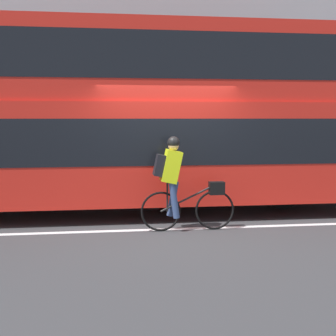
# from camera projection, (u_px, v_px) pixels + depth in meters

# --- Properties ---
(ground_plane) EXTENTS (80.00, 80.00, 0.00)m
(ground_plane) POSITION_uv_depth(u_px,v_px,m) (170.00, 228.00, 8.22)
(ground_plane) COLOR #38383A
(road_center_line) EXTENTS (50.00, 0.14, 0.01)m
(road_center_line) POSITION_uv_depth(u_px,v_px,m) (170.00, 229.00, 8.11)
(road_center_line) COLOR silver
(road_center_line) RESTS_ON ground_plane
(sidewalk_curb) EXTENTS (60.00, 2.12, 0.12)m
(sidewalk_curb) POSITION_uv_depth(u_px,v_px,m) (146.00, 185.00, 13.03)
(sidewalk_curb) COLOR #A8A399
(sidewalk_curb) RESTS_ON ground_plane
(building_facade) EXTENTS (60.00, 0.30, 9.02)m
(building_facade) POSITION_uv_depth(u_px,v_px,m) (141.00, 30.00, 13.75)
(building_facade) COLOR #9E9EA3
(building_facade) RESTS_ON ground_plane
(bus) EXTENTS (9.73, 2.54, 3.71)m
(bus) POSITION_uv_depth(u_px,v_px,m) (140.00, 111.00, 9.44)
(bus) COLOR black
(bus) RESTS_ON ground_plane
(cyclist_on_bike) EXTENTS (1.62, 0.32, 1.62)m
(cyclist_on_bike) POSITION_uv_depth(u_px,v_px,m) (178.00, 180.00, 7.92)
(cyclist_on_bike) COLOR black
(cyclist_on_bike) RESTS_ON ground_plane
(trash_bin) EXTENTS (0.53, 0.53, 0.89)m
(trash_bin) POSITION_uv_depth(u_px,v_px,m) (185.00, 167.00, 13.02)
(trash_bin) COLOR #262628
(trash_bin) RESTS_ON sidewalk_curb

